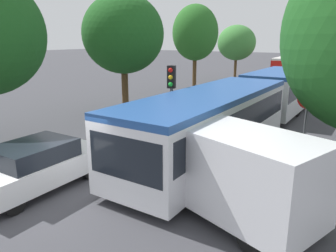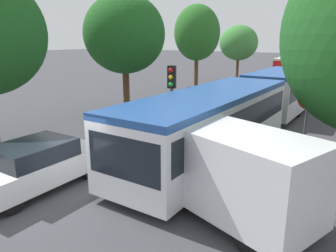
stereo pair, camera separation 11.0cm
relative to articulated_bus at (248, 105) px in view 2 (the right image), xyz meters
name	(u,v)px [view 2 (the right image)]	position (x,y,z in m)	size (l,w,h in m)	color
ground_plane	(63,206)	(-1.76, -9.15, -1.49)	(200.00, 200.00, 0.00)	#3D3D42
articulated_bus	(248,105)	(0.00, 0.00, 0.00)	(2.64, 17.39, 2.58)	silver
city_bus_rear	(296,66)	(-3.49, 24.70, -0.05)	(3.23, 11.71, 2.49)	red
queued_car_white	(37,165)	(-3.30, -8.80, -0.75)	(1.85, 4.25, 1.47)	white
queued_car_blue	(153,120)	(-3.72, -2.30, -0.77)	(1.80, 4.13, 1.43)	#284799
queued_car_graphite	(210,101)	(-3.63, 3.47, -0.74)	(1.87, 4.31, 1.49)	#47474C
queued_car_silver	(249,89)	(-3.57, 10.03, -0.80)	(1.71, 3.92, 1.35)	#B7BABF
white_van	(228,170)	(2.13, -7.08, -0.25)	(5.36, 3.44, 2.31)	silver
traffic_light	(172,88)	(-2.02, -3.30, 1.01)	(0.38, 0.40, 3.40)	#56595E
no_entry_sign	(306,116)	(3.04, -2.66, 0.39)	(0.70, 0.08, 2.82)	#56595E
tree_left_mid	(123,36)	(-7.87, 0.58, 3.07)	(4.68, 4.68, 6.95)	#51381E
tree_left_far	(197,33)	(-7.79, 9.25, 3.35)	(3.61, 3.61, 7.02)	#51381E
tree_left_distant	(239,43)	(-8.02, 18.60, 2.48)	(3.89, 3.89, 5.76)	#51381E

